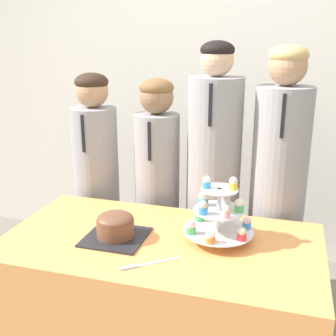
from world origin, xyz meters
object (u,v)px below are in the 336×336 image
object	(u,v)px
cake_knife	(140,265)
student_1	(157,198)
student_0	(97,191)
student_3	(277,198)
round_cake	(115,226)
student_2	(213,192)
cupcake_stand	(218,214)

from	to	relation	value
cake_knife	student_1	distance (m)	0.86
student_0	student_3	xyz separation A→B (m)	(1.10, 0.00, 0.07)
cake_knife	student_3	size ratio (longest dim) A/B	0.14
round_cake	student_3	bearing A→B (deg)	41.71
cake_knife	student_2	distance (m)	0.85
cupcake_stand	round_cake	bearing A→B (deg)	-165.80
student_2	student_0	bearing A→B (deg)	-180.00
cake_knife	cupcake_stand	size ratio (longest dim) A/B	0.68
round_cake	student_2	bearing A→B (deg)	61.44
round_cake	cupcake_stand	distance (m)	0.48
student_2	student_3	xyz separation A→B (m)	(0.36, -0.00, 0.00)
cake_knife	student_1	bearing A→B (deg)	64.92
student_0	student_3	world-z (taller)	student_3
cupcake_stand	student_2	distance (m)	0.53
cupcake_stand	student_2	bearing A→B (deg)	103.07
student_3	student_1	bearing A→B (deg)	-180.00
round_cake	student_1	bearing A→B (deg)	89.74
student_0	student_1	xyz separation A→B (m)	(0.40, -0.00, -0.00)
cupcake_stand	student_1	size ratio (longest dim) A/B	0.23
cake_knife	student_2	world-z (taller)	student_2
student_0	cupcake_stand	bearing A→B (deg)	-30.78
round_cake	student_1	distance (m)	0.64
round_cake	cake_knife	xyz separation A→B (m)	(0.20, -0.20, -0.06)
student_1	student_2	xyz separation A→B (m)	(0.34, 0.00, 0.08)
student_2	cake_knife	bearing A→B (deg)	-99.90
student_0	cake_knife	bearing A→B (deg)	-54.42
student_0	student_3	size ratio (longest dim) A/B	0.90
cake_knife	cupcake_stand	xyz separation A→B (m)	(0.26, 0.32, 0.13)
student_0	student_1	bearing A→B (deg)	-0.00
round_cake	student_3	size ratio (longest dim) A/B	0.17
round_cake	student_3	world-z (taller)	student_3
cake_knife	student_2	bearing A→B (deg)	41.89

